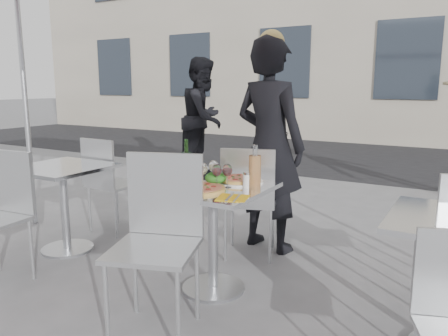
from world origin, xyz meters
The scene contains 22 objects.
ground centered at (0.00, 0.00, 0.00)m, with size 80.00×80.00×0.00m, color slate.
street_asphalt centered at (0.00, 6.50, 0.00)m, with size 24.00×5.00×0.00m, color black.
main_table centered at (0.00, 0.00, 0.54)m, with size 0.72×0.72×0.75m.
side_table_left centered at (-1.50, 0.00, 0.54)m, with size 0.72×0.72×0.75m.
chair_far centered at (-0.04, 0.63, 0.56)m, with size 0.55×0.56×0.94m.
chair_near centered at (-0.04, -0.54, 0.61)m, with size 0.60×0.61×1.03m.
side_chair_lfar centered at (-1.52, 0.54, 0.55)m, with size 0.44×0.45×0.93m.
side_chair_lnear centered at (-1.42, -0.63, 0.56)m, with size 0.47×0.48×0.95m.
woman_diner centered at (-0.01, 0.95, 0.91)m, with size 0.66×0.44×1.82m, color black.
pedestrian_a centered at (-2.19, 3.29, 0.92)m, with size 0.90×0.70×1.84m, color black.
pizza_near centered at (-0.02, -0.14, 0.76)m, with size 0.35×0.35×0.02m.
pizza_far centered at (0.10, 0.20, 0.77)m, with size 0.34×0.34×0.03m.
salad_plate centered at (-0.01, 0.06, 0.79)m, with size 0.22×0.22×0.09m.
wine_bottle centered at (-0.27, 0.07, 0.86)m, with size 0.07×0.08×0.29m.
carafe centered at (0.27, 0.08, 0.87)m, with size 0.08×0.08×0.29m.
sugar_shaker centered at (0.22, 0.08, 0.80)m, with size 0.06×0.06×0.11m.
wineglass_white_a centered at (-0.07, -0.01, 0.86)m, with size 0.07×0.07×0.16m.
wineglass_white_b centered at (-0.06, 0.10, 0.86)m, with size 0.07×0.07×0.16m.
wineglass_red_a centered at (0.04, -0.01, 0.86)m, with size 0.07×0.07×0.16m.
wineglass_red_b centered at (0.10, 0.03, 0.86)m, with size 0.07×0.07×0.16m.
napkin_left centered at (-0.25, -0.18, 0.75)m, with size 0.23×0.23×0.01m.
napkin_right centered at (0.27, -0.21, 0.75)m, with size 0.22×0.22×0.01m.
Camera 1 is at (1.51, -2.45, 1.42)m, focal length 35.00 mm.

